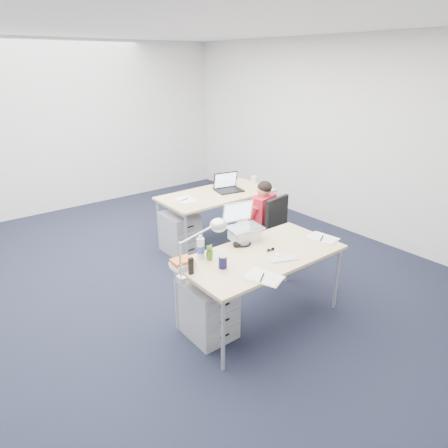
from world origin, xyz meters
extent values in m
plane|color=black|center=(0.00, 0.00, 0.00)|extent=(7.00, 7.00, 0.00)
cube|color=silver|center=(0.00, 3.50, 1.40)|extent=(6.00, 0.02, 2.80)
cube|color=silver|center=(3.00, 0.00, 1.40)|extent=(0.02, 7.00, 2.80)
cube|color=white|center=(0.00, 0.00, 2.80)|extent=(6.00, 7.00, 0.01)
cube|color=tan|center=(0.35, -1.06, 0.71)|extent=(1.60, 0.80, 0.03)
cylinder|color=#B7BABC|center=(-0.40, -1.41, 0.35)|extent=(0.04, 0.04, 0.70)
cylinder|color=#B7BABC|center=(1.10, -1.41, 0.35)|extent=(0.04, 0.04, 0.70)
cylinder|color=#B7BABC|center=(-0.40, -0.71, 0.35)|extent=(0.04, 0.04, 0.70)
cylinder|color=#B7BABC|center=(1.10, -0.71, 0.35)|extent=(0.04, 0.04, 0.70)
cube|color=tan|center=(1.15, 0.71, 0.71)|extent=(1.60, 0.80, 0.03)
cylinder|color=#B7BABC|center=(0.40, 0.36, 0.35)|extent=(0.04, 0.04, 0.70)
cylinder|color=#B7BABC|center=(1.90, 0.36, 0.35)|extent=(0.04, 0.04, 0.70)
cylinder|color=#B7BABC|center=(0.40, 1.06, 0.35)|extent=(0.04, 0.04, 0.70)
cylinder|color=#B7BABC|center=(1.90, 1.06, 0.35)|extent=(0.04, 0.04, 0.70)
cylinder|color=black|center=(1.17, -0.21, 0.23)|extent=(0.04, 0.04, 0.37)
cube|color=black|center=(1.17, -0.21, 0.42)|extent=(0.46, 0.46, 0.06)
cube|color=black|center=(1.20, -0.41, 0.72)|extent=(0.39, 0.10, 0.46)
cube|color=red|center=(1.18, -0.20, 0.69)|extent=(0.37, 0.26, 0.46)
sphere|color=tan|center=(1.18, -0.20, 1.01)|extent=(0.18, 0.18, 0.18)
cube|color=#AAAEB0|center=(-0.21, -0.93, 0.28)|extent=(0.40, 0.50, 0.55)
cube|color=#AAAEB0|center=(0.55, 0.76, 0.28)|extent=(0.40, 0.50, 0.55)
cube|color=white|center=(0.43, -1.27, 0.74)|extent=(0.29, 0.20, 0.01)
ellipsoid|color=white|center=(0.42, -1.20, 0.74)|extent=(0.06, 0.09, 0.03)
cylinder|color=#161441|center=(-0.12, -1.05, 0.79)|extent=(0.09, 0.09, 0.12)
cylinder|color=silver|center=(-0.16, -0.77, 0.84)|extent=(0.09, 0.09, 0.23)
cube|color=silver|center=(-0.40, -0.84, 0.77)|extent=(0.22, 0.18, 0.09)
cube|color=black|center=(-0.40, -0.97, 0.81)|extent=(0.04, 0.03, 0.15)
cube|color=#EBD788|center=(0.04, -1.41, 0.74)|extent=(0.30, 0.36, 0.01)
cube|color=#EBD788|center=(1.08, -1.20, 0.73)|extent=(0.26, 0.33, 0.01)
cylinder|color=white|center=(1.90, 0.77, 0.78)|extent=(0.08, 0.08, 0.11)
cube|color=white|center=(0.65, 0.73, 0.73)|extent=(0.21, 0.29, 0.01)
camera|label=1|loc=(-2.06, -3.53, 2.43)|focal=32.00mm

